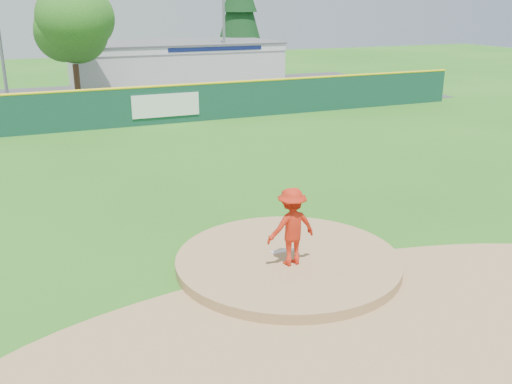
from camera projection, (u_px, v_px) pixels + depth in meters
name	position (u px, v px, depth m)	size (l,w,h in m)	color
ground	(288.00, 266.00, 14.01)	(120.00, 120.00, 0.00)	#286B19
pitchers_mound	(288.00, 266.00, 14.01)	(5.50, 5.50, 0.50)	#9E774C
pitching_rubber	(283.00, 251.00, 14.19)	(0.60, 0.15, 0.04)	white
infield_dirt_arc	(354.00, 326.00, 11.39)	(15.40, 15.40, 0.01)	#9E774C
parking_lot	(107.00, 100.00, 37.56)	(44.00, 16.00, 0.02)	#38383A
pitcher	(292.00, 227.00, 13.27)	(1.21, 0.70, 1.88)	red
van	(199.00, 97.00, 34.90)	(2.05, 4.45, 1.24)	white
pool_building_grp	(174.00, 64.00, 43.62)	(15.20, 8.20, 3.31)	silver
fence_banners	(34.00, 114.00, 27.51)	(16.61, 0.04, 1.20)	#600D15
outfield_fence	(134.00, 106.00, 29.37)	(40.00, 0.14, 2.07)	#133F31
deciduous_tree	(72.00, 31.00, 33.63)	(5.60, 5.60, 7.36)	#382314
conifer_tree	(240.00, 10.00, 48.50)	(4.40, 4.40, 9.50)	#382314
light_pole_right	(224.00, 11.00, 40.90)	(1.75, 0.25, 10.00)	gray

